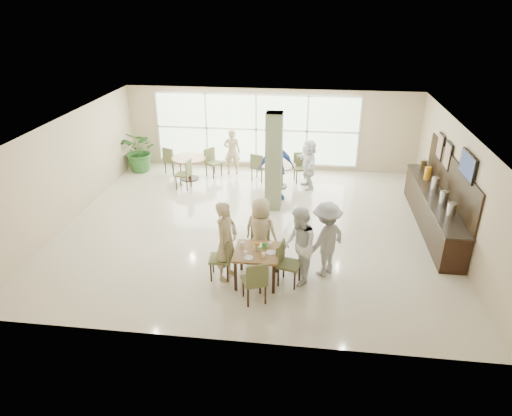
# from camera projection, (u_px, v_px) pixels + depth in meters

# --- Properties ---
(ground) EXTENTS (10.00, 10.00, 0.00)m
(ground) POSITION_uv_depth(u_px,v_px,m) (254.00, 226.00, 12.27)
(ground) COLOR beige
(ground) RESTS_ON ground
(room_shell) EXTENTS (10.00, 10.00, 10.00)m
(room_shell) POSITION_uv_depth(u_px,v_px,m) (254.00, 166.00, 11.54)
(room_shell) COLOR white
(room_shell) RESTS_ON ground
(window_bank) EXTENTS (7.00, 0.04, 7.00)m
(window_bank) POSITION_uv_depth(u_px,v_px,m) (256.00, 130.00, 15.73)
(window_bank) COLOR silver
(window_bank) RESTS_ON ground
(column) EXTENTS (0.45, 0.45, 2.80)m
(column) POSITION_uv_depth(u_px,v_px,m) (274.00, 162.00, 12.70)
(column) COLOR #707652
(column) RESTS_ON ground
(main_table) EXTENTS (0.94, 0.94, 0.75)m
(main_table) POSITION_uv_depth(u_px,v_px,m) (257.00, 255.00, 9.64)
(main_table) COLOR brown
(main_table) RESTS_ON ground
(round_table_left) EXTENTS (1.14, 1.14, 0.75)m
(round_table_left) POSITION_uv_depth(u_px,v_px,m) (189.00, 162.00, 15.12)
(round_table_left) COLOR brown
(round_table_left) RESTS_ON ground
(round_table_right) EXTENTS (1.12, 1.12, 0.75)m
(round_table_right) POSITION_uv_depth(u_px,v_px,m) (278.00, 170.00, 14.52)
(round_table_right) COLOR brown
(round_table_right) RESTS_ON ground
(chairs_main_table) EXTENTS (2.02, 2.02, 0.95)m
(chairs_main_table) POSITION_uv_depth(u_px,v_px,m) (255.00, 261.00, 9.75)
(chairs_main_table) COLOR brown
(chairs_main_table) RESTS_ON ground
(chairs_table_left) EXTENTS (2.08, 1.83, 0.95)m
(chairs_table_left) POSITION_uv_depth(u_px,v_px,m) (190.00, 166.00, 15.15)
(chairs_table_left) COLOR brown
(chairs_table_left) RESTS_ON ground
(chairs_table_right) EXTENTS (1.94, 1.90, 0.95)m
(chairs_table_right) POSITION_uv_depth(u_px,v_px,m) (279.00, 172.00, 14.59)
(chairs_table_right) COLOR brown
(chairs_table_right) RESTS_ON ground
(tabletop_clutter) EXTENTS (0.77, 0.74, 0.21)m
(tabletop_clutter) POSITION_uv_depth(u_px,v_px,m) (257.00, 249.00, 9.57)
(tabletop_clutter) COLOR white
(tabletop_clutter) RESTS_ON main_table
(buffet_counter) EXTENTS (0.64, 4.70, 1.95)m
(buffet_counter) POSITION_uv_depth(u_px,v_px,m) (434.00, 208.00, 11.96)
(buffet_counter) COLOR black
(buffet_counter) RESTS_ON ground
(wall_tv) EXTENTS (0.06, 1.00, 0.58)m
(wall_tv) POSITION_uv_depth(u_px,v_px,m) (468.00, 166.00, 10.26)
(wall_tv) COLOR black
(wall_tv) RESTS_ON ground
(framed_art_a) EXTENTS (0.05, 0.55, 0.70)m
(framed_art_a) POSITION_uv_depth(u_px,v_px,m) (448.00, 156.00, 11.82)
(framed_art_a) COLOR black
(framed_art_a) RESTS_ON ground
(framed_art_b) EXTENTS (0.05, 0.55, 0.70)m
(framed_art_b) POSITION_uv_depth(u_px,v_px,m) (440.00, 146.00, 12.54)
(framed_art_b) COLOR black
(framed_art_b) RESTS_ON ground
(potted_plant) EXTENTS (1.71, 1.71, 1.46)m
(potted_plant) POSITION_uv_depth(u_px,v_px,m) (140.00, 151.00, 15.74)
(potted_plant) COLOR #2C6428
(potted_plant) RESTS_ON ground
(teen_left) EXTENTS (0.63, 0.76, 1.80)m
(teen_left) POSITION_uv_depth(u_px,v_px,m) (226.00, 241.00, 9.68)
(teen_left) COLOR tan
(teen_left) RESTS_ON ground
(teen_far) EXTENTS (0.89, 0.66, 1.62)m
(teen_far) POSITION_uv_depth(u_px,v_px,m) (261.00, 231.00, 10.27)
(teen_far) COLOR tan
(teen_far) RESTS_ON ground
(teen_right) EXTENTS (0.81, 0.96, 1.74)m
(teen_right) POSITION_uv_depth(u_px,v_px,m) (299.00, 246.00, 9.55)
(teen_right) COLOR white
(teen_right) RESTS_ON ground
(teen_standing) EXTENTS (1.22, 1.26, 1.73)m
(teen_standing) POSITION_uv_depth(u_px,v_px,m) (326.00, 239.00, 9.84)
(teen_standing) COLOR #969799
(teen_standing) RESTS_ON ground
(adult_a) EXTENTS (1.29, 1.05, 1.93)m
(adult_a) POSITION_uv_depth(u_px,v_px,m) (276.00, 169.00, 13.50)
(adult_a) COLOR #4065C2
(adult_a) RESTS_ON ground
(adult_b) EXTENTS (1.04, 1.58, 1.58)m
(adult_b) POSITION_uv_depth(u_px,v_px,m) (308.00, 164.00, 14.36)
(adult_b) COLOR white
(adult_b) RESTS_ON ground
(adult_standing) EXTENTS (0.59, 0.40, 1.57)m
(adult_standing) POSITION_uv_depth(u_px,v_px,m) (232.00, 152.00, 15.48)
(adult_standing) COLOR tan
(adult_standing) RESTS_ON ground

